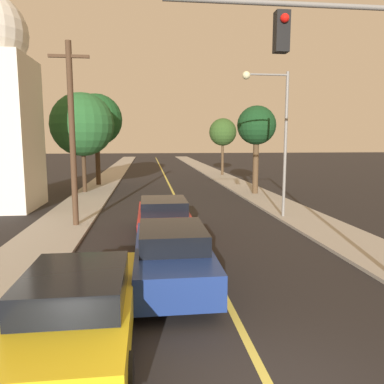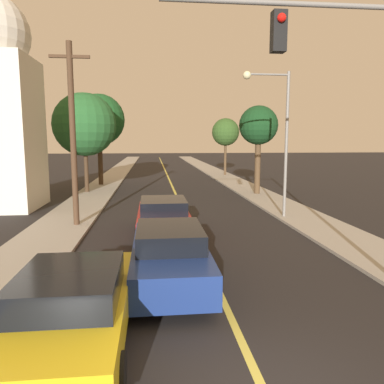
% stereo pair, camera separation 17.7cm
% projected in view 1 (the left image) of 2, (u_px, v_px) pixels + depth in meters
% --- Properties ---
extents(road_surface, '(8.41, 80.00, 0.01)m').
position_uv_depth(road_surface, '(164.00, 174.00, 40.49)').
color(road_surface, black).
rests_on(road_surface, ground).
extents(sidewalk_left, '(2.50, 80.00, 0.12)m').
position_uv_depth(sidewalk_left, '(113.00, 174.00, 39.84)').
color(sidewalk_left, '#9E998E').
rests_on(sidewalk_left, ground).
extents(sidewalk_right, '(2.50, 80.00, 0.12)m').
position_uv_depth(sidewalk_right, '(214.00, 173.00, 41.12)').
color(sidewalk_right, '#9E998E').
rests_on(sidewalk_right, ground).
extents(car_near_lane_front, '(1.96, 4.92, 1.54)m').
position_uv_depth(car_near_lane_front, '(172.00, 254.00, 9.52)').
color(car_near_lane_front, navy).
rests_on(car_near_lane_front, ground).
extents(car_near_lane_second, '(2.05, 4.74, 1.46)m').
position_uv_depth(car_near_lane_second, '(164.00, 216.00, 14.39)').
color(car_near_lane_second, red).
rests_on(car_near_lane_second, ground).
extents(car_outer_lane_front, '(2.03, 4.86, 1.46)m').
position_uv_depth(car_outer_lane_front, '(78.00, 306.00, 6.62)').
color(car_outer_lane_front, gold).
rests_on(car_outer_lane_front, ground).
extents(traffic_signal_mast, '(6.08, 0.42, 6.85)m').
position_uv_depth(traffic_signal_mast, '(357.00, 92.00, 8.89)').
color(traffic_signal_mast, slate).
rests_on(traffic_signal_mast, ground).
extents(streetlamp_right, '(2.16, 0.36, 6.59)m').
position_uv_depth(streetlamp_right, '(275.00, 123.00, 16.98)').
color(streetlamp_right, slate).
rests_on(streetlamp_right, ground).
extents(utility_pole_left, '(1.60, 0.24, 7.46)m').
position_uv_depth(utility_pole_left, '(72.00, 132.00, 15.28)').
color(utility_pole_left, '#422D1E').
rests_on(utility_pole_left, ground).
extents(tree_left_near, '(4.02, 4.02, 7.13)m').
position_uv_depth(tree_left_near, '(96.00, 120.00, 29.30)').
color(tree_left_near, '#3D2B1C').
rests_on(tree_left_near, ground).
extents(tree_left_far, '(4.25, 4.25, 6.71)m').
position_uv_depth(tree_left_far, '(82.00, 125.00, 25.16)').
color(tree_left_far, '#3D2B1C').
rests_on(tree_left_far, ground).
extents(tree_right_near, '(2.76, 2.76, 5.72)m').
position_uv_depth(tree_right_near, '(223.00, 132.00, 37.77)').
color(tree_right_near, '#4C3823').
rests_on(tree_right_near, ground).
extents(tree_right_far, '(2.54, 2.54, 5.78)m').
position_uv_depth(tree_right_far, '(257.00, 126.00, 24.50)').
color(tree_right_far, '#4C3823').
rests_on(tree_right_far, ground).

